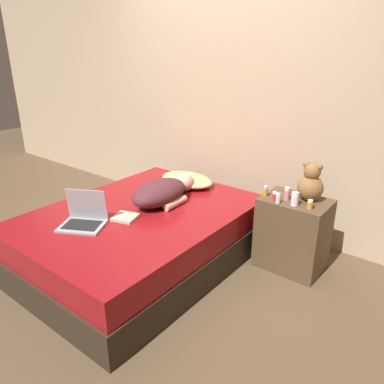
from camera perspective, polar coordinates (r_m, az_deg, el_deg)
ground_plane at (r=3.28m, az=-7.61°, el=-10.32°), size 12.00×12.00×0.00m
wall_back at (r=3.75m, az=5.23°, el=15.11°), size 8.00×0.06×2.60m
bed at (r=3.16m, az=-7.82°, el=-6.78°), size 1.40×1.89×0.47m
nightstand at (r=3.14m, az=15.06°, el=-6.15°), size 0.52×0.38×0.60m
pillow at (r=3.57m, az=-0.77°, el=1.90°), size 0.54×0.35×0.10m
person_lying at (r=3.17m, az=-4.48°, el=0.08°), size 0.36×0.73×0.20m
laptop at (r=2.90m, az=-16.15°, el=-3.76°), size 0.39×0.37×0.26m
teddy_bear at (r=3.00m, az=17.64°, el=1.18°), size 0.20×0.20×0.30m
bottle_orange at (r=3.01m, az=11.13°, el=0.13°), size 0.03×0.03×0.09m
bottle_white at (r=2.89m, az=15.41°, el=-1.04°), size 0.06×0.06×0.10m
bottle_amber at (r=2.87m, az=17.54°, el=-1.82°), size 0.04×0.04×0.07m
bottle_red at (r=2.95m, az=12.48°, el=-0.64°), size 0.04×0.04×0.07m
bottle_pink at (r=2.98m, az=14.28°, el=-0.26°), size 0.04×0.04×0.10m
bottle_clear at (r=2.90m, az=13.00°, el=-0.96°), size 0.03×0.03×0.08m
book at (r=2.94m, az=-10.13°, el=-3.82°), size 0.22×0.21×0.02m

